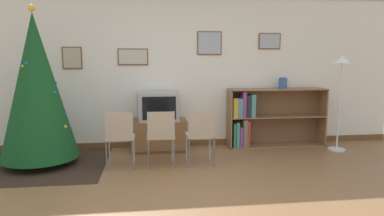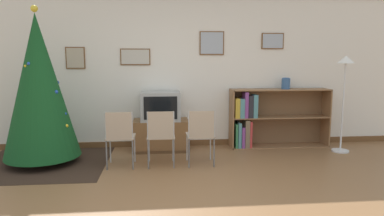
% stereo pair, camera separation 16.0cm
% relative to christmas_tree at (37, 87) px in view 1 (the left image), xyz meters
% --- Properties ---
extents(ground_plane, '(24.00, 24.00, 0.00)m').
position_rel_christmas_tree_xyz_m(ground_plane, '(1.99, -1.75, -1.14)').
color(ground_plane, brown).
extents(wall_back, '(8.14, 0.11, 2.70)m').
position_rel_christmas_tree_xyz_m(wall_back, '(1.99, 0.88, 0.21)').
color(wall_back, silver).
rests_on(wall_back, ground_plane).
extents(area_rug, '(1.87, 1.84, 0.01)m').
position_rel_christmas_tree_xyz_m(area_rug, '(-0.00, 0.00, -1.14)').
color(area_rug, '#332319').
rests_on(area_rug, ground_plane).
extents(christmas_tree, '(1.08, 1.08, 2.28)m').
position_rel_christmas_tree_xyz_m(christmas_tree, '(0.00, 0.00, 0.00)').
color(christmas_tree, maroon).
rests_on(christmas_tree, area_rug).
extents(tv_console, '(0.92, 0.50, 0.52)m').
position_rel_christmas_tree_xyz_m(tv_console, '(1.75, 0.56, -0.88)').
color(tv_console, brown).
rests_on(tv_console, ground_plane).
extents(television, '(0.65, 0.48, 0.48)m').
position_rel_christmas_tree_xyz_m(television, '(1.75, 0.56, -0.38)').
color(television, '#9E9E99').
rests_on(television, tv_console).
extents(folding_chair_left, '(0.40, 0.40, 0.82)m').
position_rel_christmas_tree_xyz_m(folding_chair_left, '(1.17, -0.34, -0.67)').
color(folding_chair_left, tan).
rests_on(folding_chair_left, ground_plane).
extents(folding_chair_center, '(0.40, 0.40, 0.82)m').
position_rel_christmas_tree_xyz_m(folding_chair_center, '(1.75, -0.34, -0.67)').
color(folding_chair_center, tan).
rests_on(folding_chair_center, ground_plane).
extents(folding_chair_right, '(0.40, 0.40, 0.82)m').
position_rel_christmas_tree_xyz_m(folding_chair_right, '(2.32, -0.34, -0.67)').
color(folding_chair_right, tan).
rests_on(folding_chair_right, ground_plane).
extents(bookshelf, '(1.73, 0.36, 1.02)m').
position_rel_christmas_tree_xyz_m(bookshelf, '(3.53, 0.64, -0.64)').
color(bookshelf, olive).
rests_on(bookshelf, ground_plane).
extents(vase, '(0.15, 0.15, 0.20)m').
position_rel_christmas_tree_xyz_m(vase, '(3.93, 0.66, -0.02)').
color(vase, '#335684').
rests_on(vase, bookshelf).
extents(standing_lamp, '(0.28, 0.28, 1.59)m').
position_rel_christmas_tree_xyz_m(standing_lamp, '(4.74, 0.20, 0.08)').
color(standing_lamp, silver).
rests_on(standing_lamp, ground_plane).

